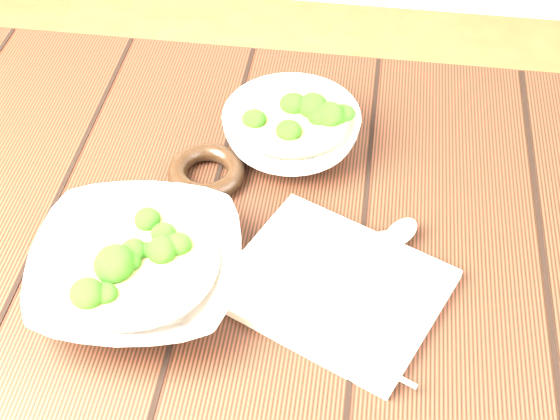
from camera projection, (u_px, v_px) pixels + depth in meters
name	position (u px, v px, depth m)	size (l,w,h in m)	color
table	(223.00, 293.00, 1.06)	(1.20, 0.80, 0.75)	#36180F
soup_bowl_front	(137.00, 269.00, 0.89)	(0.26, 0.26, 0.07)	silver
soup_bowl_back	(291.00, 130.00, 1.06)	(0.25, 0.25, 0.07)	silver
trivet	(207.00, 172.00, 1.03)	(0.10, 0.10, 0.03)	black
napkin	(334.00, 287.00, 0.91)	(0.24, 0.19, 0.01)	beige
spoon_left	(354.00, 260.00, 0.92)	(0.14, 0.16, 0.01)	#AAA596
spoon_right	(383.00, 250.00, 0.93)	(0.12, 0.18, 0.01)	#AAA596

